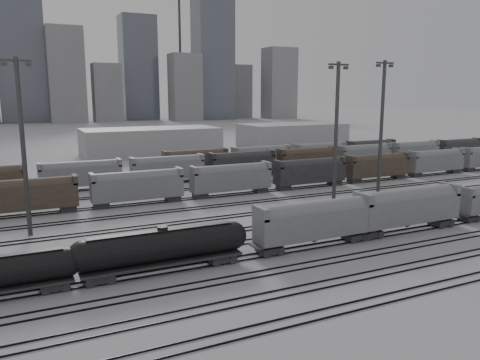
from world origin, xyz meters
name	(u,v)px	position (x,y,z in m)	size (l,w,h in m)	color
ground	(284,255)	(0.00, 0.00, 0.00)	(900.00, 900.00, 0.00)	#B5B5BA
tracks	(223,218)	(0.00, 17.50, 0.08)	(220.00, 71.50, 0.16)	black
tank_car_b	(163,247)	(-13.76, 1.00, 2.67)	(18.69, 3.11, 4.62)	black
hopper_car_a	(315,220)	(4.80, 1.00, 3.37)	(15.26, 3.03, 5.46)	black
hopper_car_b	(408,206)	(19.60, 1.00, 3.52)	(15.92, 3.16, 5.70)	black
light_mast_b	(23,144)	(-25.78, 20.79, 11.95)	(3.60, 0.58, 22.53)	#39393B
light_mast_c	(336,133)	(18.49, 15.55, 12.16)	(3.67, 0.59, 22.92)	#39393B
light_mast_d	(382,125)	(32.61, 21.08, 12.67)	(3.82, 0.61, 23.89)	#39393B
bg_string_near	(231,180)	(8.00, 32.00, 2.80)	(151.00, 3.00, 5.60)	slate
bg_string_mid	(242,164)	(18.00, 48.00, 2.80)	(151.00, 3.00, 5.60)	black
bg_string_far	(291,156)	(35.50, 56.00, 2.80)	(66.00, 3.00, 5.60)	brown
warehouse_mid	(151,141)	(10.00, 95.00, 4.00)	(40.00, 18.00, 8.00)	#98989A
warehouse_right	(292,135)	(60.00, 95.00, 4.00)	(35.00, 18.00, 8.00)	#98989A
skyline	(75,68)	(10.84, 280.00, 34.73)	(316.00, 22.40, 95.00)	gray
crane_left	(4,32)	(-28.74, 305.00, 57.39)	(42.00, 1.80, 100.00)	#39393B
crane_right	(182,41)	(91.26, 305.00, 57.39)	(42.00, 1.80, 100.00)	#39393B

